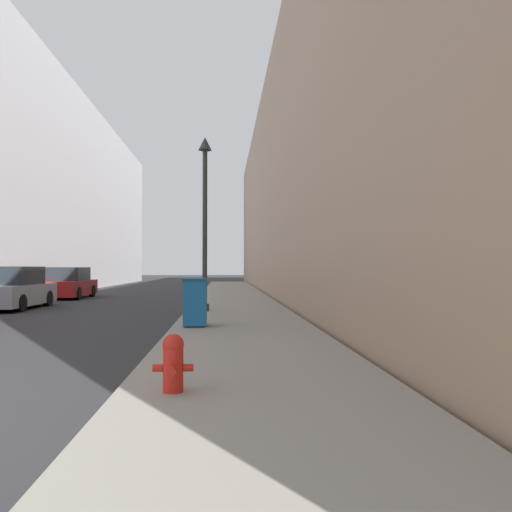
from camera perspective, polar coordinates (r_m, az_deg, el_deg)
name	(u,v)px	position (r m, az deg, el deg)	size (l,w,h in m)	color
sidewalk_right	(235,302)	(22.08, -2.40, -5.32)	(3.59, 60.00, 0.13)	gray
building_right_stone	(361,190)	(31.53, 11.89, 7.39)	(12.00, 60.00, 12.72)	#9E7F66
fire_hydrant	(173,361)	(6.15, -9.45, -11.80)	(0.48, 0.37, 0.69)	red
trash_bin	(195,302)	(12.70, -6.97, -5.21)	(0.59, 0.70, 1.20)	#19609E
lamppost	(205,207)	(17.08, -5.86, 5.64)	(0.45, 0.45, 5.92)	#2D332D
parked_sedan_near	(13,290)	(21.59, -26.05, -3.46)	(1.94, 4.63, 1.65)	#A3A8B2
parked_sedan_far	(68,284)	(27.82, -20.68, -3.02)	(2.00, 4.54, 1.62)	maroon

